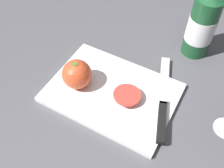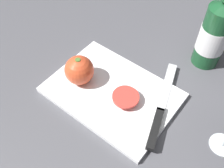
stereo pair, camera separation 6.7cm
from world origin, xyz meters
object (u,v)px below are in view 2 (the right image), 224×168
Objects in this scene: knife at (158,118)px; tomato_slice_stack_near at (126,97)px; wine_bottle at (215,33)px; whole_tomato at (80,69)px.

tomato_slice_stack_near is at bearing 71.45° from knife.
wine_bottle reaches higher than tomato_slice_stack_near.
whole_tomato is 1.02× the size of tomato_slice_stack_near.
whole_tomato is at bearing 51.14° from wine_bottle.
whole_tomato is 0.14m from tomato_slice_stack_near.
knife is at bearing 90.56° from wine_bottle.
whole_tomato is at bearing 75.89° from knife.
tomato_slice_stack_near is (0.10, 0.00, 0.00)m from knife.
tomato_slice_stack_near is at bearing 70.37° from wine_bottle.
wine_bottle is 3.96× the size of tomato_slice_stack_near.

